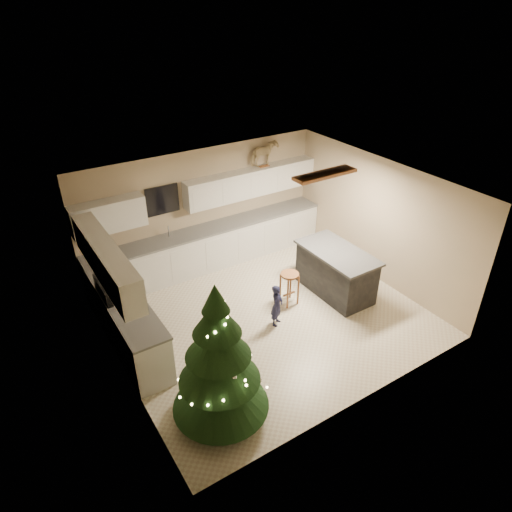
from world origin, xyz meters
name	(u,v)px	position (x,y,z in m)	size (l,w,h in m)	color
ground_plane	(266,315)	(0.00, 0.00, 0.00)	(5.50, 5.50, 0.00)	beige
room_shell	(268,234)	(0.02, 0.00, 1.75)	(5.52, 5.02, 2.61)	tan
cabinetry	(183,258)	(-0.91, 1.65, 0.76)	(5.50, 3.20, 2.00)	silver
island	(336,272)	(1.63, -0.08, 0.48)	(0.90, 1.70, 0.95)	black
bar_stool	(290,281)	(0.62, 0.11, 0.51)	(0.36, 0.36, 0.68)	#925831
christmas_tree	(219,367)	(-1.85, -1.60, 0.95)	(1.44, 1.40, 2.31)	#3F2816
toddler	(277,305)	(0.04, -0.30, 0.42)	(0.30, 0.20, 0.83)	#1C1F3C
rocking_horse	(264,154)	(1.47, 2.33, 2.29)	(0.68, 0.38, 0.57)	#925831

